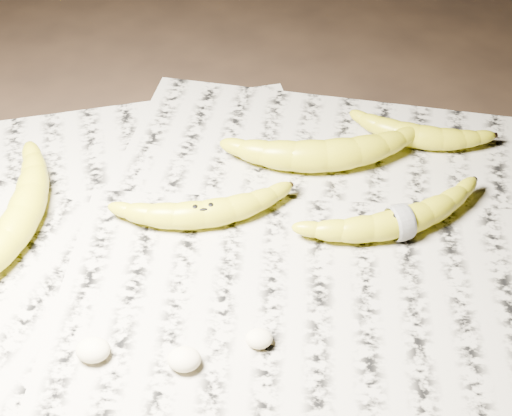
{
  "coord_description": "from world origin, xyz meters",
  "views": [
    {
      "loc": [
        0.03,
        -0.53,
        0.6
      ],
      "look_at": [
        0.03,
        0.03,
        0.05
      ],
      "focal_mm": 50.0,
      "sensor_mm": 36.0,
      "label": 1
    }
  ],
  "objects_px": {
    "banana_center": "(203,212)",
    "banana_upper_b": "(419,134)",
    "banana_left_b": "(21,215)",
    "banana_taped": "(400,220)",
    "banana_upper_a": "(325,153)"
  },
  "relations": [
    {
      "from": "banana_center",
      "to": "banana_upper_b",
      "type": "relative_size",
      "value": 1.17
    },
    {
      "from": "banana_left_b",
      "to": "banana_taped",
      "type": "distance_m",
      "value": 0.43
    },
    {
      "from": "banana_center",
      "to": "banana_upper_a",
      "type": "xyz_separation_m",
      "value": [
        0.14,
        0.1,
        0.0
      ]
    },
    {
      "from": "banana_center",
      "to": "banana_upper_a",
      "type": "height_order",
      "value": "banana_upper_a"
    },
    {
      "from": "banana_left_b",
      "to": "banana_upper_b",
      "type": "height_order",
      "value": "banana_left_b"
    },
    {
      "from": "banana_taped",
      "to": "banana_center",
      "type": "bearing_deg",
      "value": 156.95
    },
    {
      "from": "banana_taped",
      "to": "banana_upper_a",
      "type": "distance_m",
      "value": 0.14
    },
    {
      "from": "banana_left_b",
      "to": "banana_center",
      "type": "distance_m",
      "value": 0.2
    },
    {
      "from": "banana_left_b",
      "to": "banana_upper_b",
      "type": "xyz_separation_m",
      "value": [
        0.47,
        0.15,
        -0.0
      ]
    },
    {
      "from": "banana_left_b",
      "to": "banana_center",
      "type": "height_order",
      "value": "banana_left_b"
    },
    {
      "from": "banana_left_b",
      "to": "banana_center",
      "type": "relative_size",
      "value": 1.16
    },
    {
      "from": "banana_upper_a",
      "to": "banana_upper_b",
      "type": "xyz_separation_m",
      "value": [
        0.12,
        0.04,
        -0.0
      ]
    },
    {
      "from": "banana_taped",
      "to": "banana_upper_a",
      "type": "height_order",
      "value": "banana_upper_a"
    },
    {
      "from": "banana_center",
      "to": "banana_upper_b",
      "type": "height_order",
      "value": "banana_center"
    },
    {
      "from": "banana_left_b",
      "to": "banana_center",
      "type": "xyz_separation_m",
      "value": [
        0.2,
        0.01,
        -0.0
      ]
    }
  ]
}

